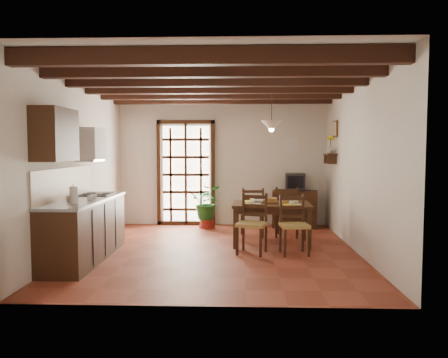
{
  "coord_description": "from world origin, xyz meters",
  "views": [
    {
      "loc": [
        0.36,
        -7.0,
        1.67
      ],
      "look_at": [
        0.1,
        0.4,
        1.15
      ],
      "focal_mm": 35.0,
      "sensor_mm": 36.0,
      "label": 1
    }
  ],
  "objects_px": {
    "chair_far_left": "(252,221)",
    "chair_far_right": "(287,221)",
    "sideboard": "(295,209)",
    "chair_near_right": "(294,236)",
    "potted_plant": "(207,201)",
    "pendant_lamp": "(271,125)",
    "dining_table": "(271,208)",
    "crt_tv": "(295,181)",
    "kitchen_counter": "(85,228)",
    "chair_near_left": "(252,235)"
  },
  "relations": [
    {
      "from": "chair_far_right",
      "to": "pendant_lamp",
      "type": "bearing_deg",
      "value": 68.46
    },
    {
      "from": "chair_near_right",
      "to": "chair_far_right",
      "type": "xyz_separation_m",
      "value": [
        0.04,
        1.36,
        0.01
      ]
    },
    {
      "from": "crt_tv",
      "to": "pendant_lamp",
      "type": "height_order",
      "value": "pendant_lamp"
    },
    {
      "from": "chair_near_right",
      "to": "pendant_lamp",
      "type": "bearing_deg",
      "value": 104.68
    },
    {
      "from": "chair_near_right",
      "to": "chair_far_left",
      "type": "relative_size",
      "value": 1.0
    },
    {
      "from": "chair_near_right",
      "to": "chair_far_right",
      "type": "distance_m",
      "value": 1.36
    },
    {
      "from": "dining_table",
      "to": "chair_far_left",
      "type": "xyz_separation_m",
      "value": [
        -0.31,
        0.69,
        -0.34
      ]
    },
    {
      "from": "chair_far_left",
      "to": "potted_plant",
      "type": "bearing_deg",
      "value": -46.79
    },
    {
      "from": "chair_near_left",
      "to": "chair_near_right",
      "type": "distance_m",
      "value": 0.66
    },
    {
      "from": "chair_near_left",
      "to": "kitchen_counter",
      "type": "bearing_deg",
      "value": -153.27
    },
    {
      "from": "dining_table",
      "to": "chair_far_left",
      "type": "distance_m",
      "value": 0.83
    },
    {
      "from": "sideboard",
      "to": "crt_tv",
      "type": "distance_m",
      "value": 0.58
    },
    {
      "from": "kitchen_counter",
      "to": "sideboard",
      "type": "relative_size",
      "value": 2.44
    },
    {
      "from": "dining_table",
      "to": "potted_plant",
      "type": "relative_size",
      "value": 0.72
    },
    {
      "from": "potted_plant",
      "to": "pendant_lamp",
      "type": "bearing_deg",
      "value": -49.53
    },
    {
      "from": "chair_far_right",
      "to": "sideboard",
      "type": "height_order",
      "value": "chair_far_right"
    },
    {
      "from": "kitchen_counter",
      "to": "chair_near_right",
      "type": "bearing_deg",
      "value": 7.9
    },
    {
      "from": "dining_table",
      "to": "kitchen_counter",
      "type": "bearing_deg",
      "value": -156.67
    },
    {
      "from": "dining_table",
      "to": "chair_near_right",
      "type": "distance_m",
      "value": 0.83
    },
    {
      "from": "chair_near_left",
      "to": "crt_tv",
      "type": "bearing_deg",
      "value": 83.85
    },
    {
      "from": "chair_far_left",
      "to": "crt_tv",
      "type": "relative_size",
      "value": 2.13
    },
    {
      "from": "dining_table",
      "to": "chair_near_right",
      "type": "xyz_separation_m",
      "value": [
        0.31,
        -0.69,
        -0.34
      ]
    },
    {
      "from": "pendant_lamp",
      "to": "chair_near_right",
      "type": "bearing_deg",
      "value": -68.63
    },
    {
      "from": "potted_plant",
      "to": "pendant_lamp",
      "type": "xyz_separation_m",
      "value": [
        1.23,
        -1.44,
        1.51
      ]
    },
    {
      "from": "chair_near_right",
      "to": "potted_plant",
      "type": "distance_m",
      "value": 2.73
    },
    {
      "from": "kitchen_counter",
      "to": "chair_near_left",
      "type": "distance_m",
      "value": 2.57
    },
    {
      "from": "chair_near_left",
      "to": "pendant_lamp",
      "type": "relative_size",
      "value": 1.13
    },
    {
      "from": "kitchen_counter",
      "to": "crt_tv",
      "type": "bearing_deg",
      "value": 38.88
    },
    {
      "from": "chair_near_right",
      "to": "sideboard",
      "type": "relative_size",
      "value": 1.01
    },
    {
      "from": "chair_near_left",
      "to": "potted_plant",
      "type": "bearing_deg",
      "value": 128.01
    },
    {
      "from": "chair_far_right",
      "to": "crt_tv",
      "type": "height_order",
      "value": "crt_tv"
    },
    {
      "from": "dining_table",
      "to": "pendant_lamp",
      "type": "height_order",
      "value": "pendant_lamp"
    },
    {
      "from": "kitchen_counter",
      "to": "chair_near_left",
      "type": "bearing_deg",
      "value": 10.39
    },
    {
      "from": "chair_near_right",
      "to": "chair_far_left",
      "type": "height_order",
      "value": "chair_far_left"
    },
    {
      "from": "chair_far_left",
      "to": "crt_tv",
      "type": "xyz_separation_m",
      "value": [
        0.94,
        1.0,
        0.68
      ]
    },
    {
      "from": "chair_far_left",
      "to": "chair_far_right",
      "type": "distance_m",
      "value": 0.66
    },
    {
      "from": "chair_far_right",
      "to": "crt_tv",
      "type": "distance_m",
      "value": 1.25
    },
    {
      "from": "chair_near_left",
      "to": "crt_tv",
      "type": "relative_size",
      "value": 2.18
    },
    {
      "from": "kitchen_counter",
      "to": "dining_table",
      "type": "relative_size",
      "value": 1.65
    },
    {
      "from": "chair_far_right",
      "to": "kitchen_counter",
      "type": "bearing_deg",
      "value": 39.4
    },
    {
      "from": "kitchen_counter",
      "to": "potted_plant",
      "type": "distance_m",
      "value": 3.14
    },
    {
      "from": "chair_far_left",
      "to": "potted_plant",
      "type": "xyz_separation_m",
      "value": [
        -0.92,
        0.85,
        0.28
      ]
    },
    {
      "from": "crt_tv",
      "to": "dining_table",
      "type": "bearing_deg",
      "value": -105.14
    },
    {
      "from": "kitchen_counter",
      "to": "dining_table",
      "type": "height_order",
      "value": "kitchen_counter"
    },
    {
      "from": "sideboard",
      "to": "chair_far_right",
      "type": "bearing_deg",
      "value": -95.63
    },
    {
      "from": "crt_tv",
      "to": "potted_plant",
      "type": "distance_m",
      "value": 1.9
    },
    {
      "from": "chair_far_left",
      "to": "sideboard",
      "type": "relative_size",
      "value": 1.01
    },
    {
      "from": "kitchen_counter",
      "to": "chair_far_right",
      "type": "relative_size",
      "value": 2.35
    },
    {
      "from": "chair_far_right",
      "to": "chair_far_left",
      "type": "bearing_deg",
      "value": 8.37
    },
    {
      "from": "chair_far_right",
      "to": "sideboard",
      "type": "relative_size",
      "value": 1.03
    }
  ]
}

